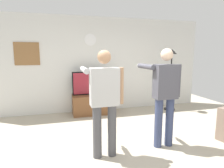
{
  "coord_description": "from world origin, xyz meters",
  "views": [
    {
      "loc": [
        -1.08,
        -2.5,
        1.66
      ],
      "look_at": [
        -0.07,
        1.2,
        1.05
      ],
      "focal_mm": 30.33,
      "sensor_mm": 36.0,
      "label": 1
    }
  ],
  "objects_px": {
    "tv_stand": "(93,104)",
    "television": "(92,83)",
    "person_standing_nearer_lamp": "(104,97)",
    "wall_clock": "(90,40)",
    "floor_lamp": "(171,67)",
    "person_standing_nearer_couch": "(165,92)",
    "framed_picture": "(27,54)"
  },
  "relations": [
    {
      "from": "tv_stand",
      "to": "television",
      "type": "height_order",
      "value": "television"
    },
    {
      "from": "tv_stand",
      "to": "person_standing_nearer_lamp",
      "type": "bearing_deg",
      "value": -94.79
    },
    {
      "from": "person_standing_nearer_lamp",
      "to": "wall_clock",
      "type": "bearing_deg",
      "value": 85.75
    },
    {
      "from": "television",
      "to": "person_standing_nearer_lamp",
      "type": "bearing_deg",
      "value": -94.7
    },
    {
      "from": "tv_stand",
      "to": "television",
      "type": "xyz_separation_m",
      "value": [
        0.0,
        0.05,
        0.59
      ]
    },
    {
      "from": "tv_stand",
      "to": "floor_lamp",
      "type": "distance_m",
      "value": 2.52
    },
    {
      "from": "tv_stand",
      "to": "person_standing_nearer_couch",
      "type": "height_order",
      "value": "person_standing_nearer_couch"
    },
    {
      "from": "framed_picture",
      "to": "person_standing_nearer_couch",
      "type": "distance_m",
      "value": 3.66
    },
    {
      "from": "person_standing_nearer_lamp",
      "to": "floor_lamp",
      "type": "bearing_deg",
      "value": 39.63
    },
    {
      "from": "person_standing_nearer_couch",
      "to": "framed_picture",
      "type": "bearing_deg",
      "value": 135.94
    },
    {
      "from": "wall_clock",
      "to": "person_standing_nearer_lamp",
      "type": "bearing_deg",
      "value": -94.25
    },
    {
      "from": "tv_stand",
      "to": "person_standing_nearer_couch",
      "type": "xyz_separation_m",
      "value": [
        0.92,
        -2.2,
        0.72
      ]
    },
    {
      "from": "floor_lamp",
      "to": "tv_stand",
      "type": "bearing_deg",
      "value": 174.79
    },
    {
      "from": "wall_clock",
      "to": "framed_picture",
      "type": "height_order",
      "value": "wall_clock"
    },
    {
      "from": "wall_clock",
      "to": "floor_lamp",
      "type": "distance_m",
      "value": 2.47
    },
    {
      "from": "framed_picture",
      "to": "floor_lamp",
      "type": "xyz_separation_m",
      "value": [
        3.96,
        -0.5,
        -0.38
      ]
    },
    {
      "from": "framed_picture",
      "to": "person_standing_nearer_lamp",
      "type": "height_order",
      "value": "framed_picture"
    },
    {
      "from": "wall_clock",
      "to": "framed_picture",
      "type": "bearing_deg",
      "value": 179.83
    },
    {
      "from": "television",
      "to": "framed_picture",
      "type": "bearing_deg",
      "value": 171.52
    },
    {
      "from": "wall_clock",
      "to": "person_standing_nearer_couch",
      "type": "xyz_separation_m",
      "value": [
        0.92,
        -2.49,
        -1.06
      ]
    },
    {
      "from": "tv_stand",
      "to": "wall_clock",
      "type": "relative_size",
      "value": 3.44
    },
    {
      "from": "tv_stand",
      "to": "framed_picture",
      "type": "bearing_deg",
      "value": 169.96
    },
    {
      "from": "framed_picture",
      "to": "person_standing_nearer_couch",
      "type": "height_order",
      "value": "framed_picture"
    },
    {
      "from": "person_standing_nearer_lamp",
      "to": "person_standing_nearer_couch",
      "type": "relative_size",
      "value": 0.98
    },
    {
      "from": "person_standing_nearer_lamp",
      "to": "person_standing_nearer_couch",
      "type": "height_order",
      "value": "person_standing_nearer_couch"
    },
    {
      "from": "person_standing_nearer_couch",
      "to": "wall_clock",
      "type": "bearing_deg",
      "value": 110.17
    },
    {
      "from": "wall_clock",
      "to": "person_standing_nearer_lamp",
      "type": "height_order",
      "value": "wall_clock"
    },
    {
      "from": "floor_lamp",
      "to": "person_standing_nearer_couch",
      "type": "height_order",
      "value": "floor_lamp"
    },
    {
      "from": "wall_clock",
      "to": "tv_stand",
      "type": "bearing_deg",
      "value": -90.0
    },
    {
      "from": "tv_stand",
      "to": "person_standing_nearer_lamp",
      "type": "height_order",
      "value": "person_standing_nearer_lamp"
    },
    {
      "from": "television",
      "to": "person_standing_nearer_couch",
      "type": "xyz_separation_m",
      "value": [
        0.92,
        -2.25,
        0.13
      ]
    },
    {
      "from": "wall_clock",
      "to": "person_standing_nearer_couch",
      "type": "bearing_deg",
      "value": -69.83
    }
  ]
}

